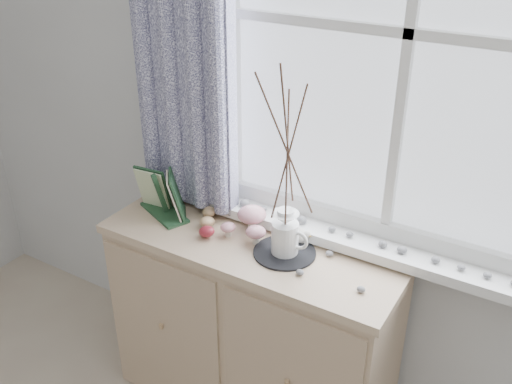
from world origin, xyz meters
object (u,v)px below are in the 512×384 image
(botanical_book, at_px, (158,195))
(twig_pitcher, at_px, (288,146))
(toadstool_cluster, at_px, (250,220))
(sideboard, at_px, (251,326))

(botanical_book, relative_size, twig_pitcher, 0.38)
(botanical_book, height_order, twig_pitcher, twig_pitcher)
(botanical_book, relative_size, toadstool_cluster, 1.53)
(botanical_book, bearing_deg, twig_pitcher, 26.04)
(botanical_book, bearing_deg, toadstool_cluster, 34.48)
(twig_pitcher, bearing_deg, toadstool_cluster, 161.76)
(toadstool_cluster, xyz_separation_m, twig_pitcher, (0.18, -0.05, 0.37))
(sideboard, bearing_deg, botanical_book, -175.22)
(sideboard, distance_m, twig_pitcher, 0.87)
(toadstool_cluster, bearing_deg, twig_pitcher, -15.24)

